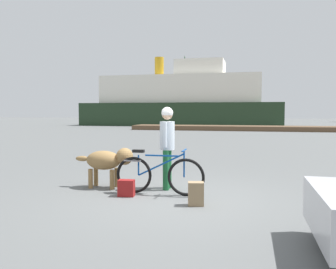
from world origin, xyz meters
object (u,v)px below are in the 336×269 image
backpack (196,194)px  bicycle (159,175)px  handbag_pannier (126,188)px  dog (108,161)px  ferry_boat (182,102)px  person_cyclist (167,139)px

backpack → bicycle: bearing=143.0°
bicycle → handbag_pannier: bearing=-153.5°
bicycle → dog: (-1.27, 0.35, 0.20)m
ferry_boat → backpack: bearing=-78.7°
bicycle → ferry_boat: (-6.25, 34.86, 2.45)m
bicycle → dog: bearing=164.4°
person_cyclist → dog: bearing=-171.9°
backpack → handbag_pannier: size_ratio=1.29×
person_cyclist → handbag_pannier: bearing=-127.5°
dog → ferry_boat: size_ratio=0.06×
bicycle → backpack: 1.10m
person_cyclist → ferry_boat: ferry_boat is taller
backpack → dog: bearing=154.8°
bicycle → dog: 1.33m
handbag_pannier → ferry_boat: ferry_boat is taller
bicycle → backpack: bearing=-37.0°
person_cyclist → handbag_pannier: person_cyclist is taller
dog → backpack: (2.13, -1.00, -0.39)m
dog → backpack: 2.38m
dog → ferry_boat: bearing=98.2°
bicycle → ferry_boat: ferry_boat is taller
dog → backpack: size_ratio=3.19×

